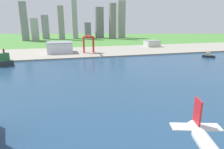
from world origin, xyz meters
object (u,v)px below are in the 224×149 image
at_px(tugboat_small, 209,56).
at_px(port_crane_red, 89,40).
at_px(warehouse_main, 60,47).
at_px(warehouse_annex, 152,43).

bearing_deg(tugboat_small, port_crane_red, 154.69).
bearing_deg(tugboat_small, warehouse_main, 156.26).
bearing_deg(warehouse_annex, tugboat_small, -76.88).
relative_size(tugboat_small, warehouse_main, 0.40).
distance_m(tugboat_small, warehouse_main, 279.90).
distance_m(port_crane_red, warehouse_main, 59.79).
distance_m(tugboat_small, warehouse_annex, 158.65).
distance_m(warehouse_main, warehouse_annex, 224.04).
height_order(warehouse_main, warehouse_annex, warehouse_main).
bearing_deg(port_crane_red, warehouse_main, 162.27).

